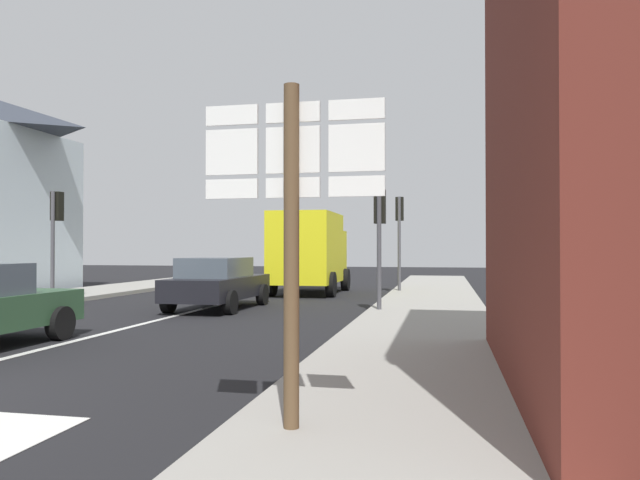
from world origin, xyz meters
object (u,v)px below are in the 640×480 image
at_px(route_sign_post, 292,218).
at_px(traffic_light_near_right, 380,222).
at_px(traffic_light_far_right, 399,222).
at_px(sedan_far, 218,282).
at_px(delivery_truck, 310,251).
at_px(traffic_light_near_left, 56,221).

distance_m(route_sign_post, traffic_light_near_right, 10.54).
bearing_deg(traffic_light_near_right, traffic_light_far_right, 90.00).
xyz_separation_m(sedan_far, traffic_light_near_right, (4.67, -0.33, 1.68)).
height_order(sedan_far, traffic_light_near_right, traffic_light_near_right).
bearing_deg(route_sign_post, delivery_truck, 102.33).
distance_m(sedan_far, traffic_light_far_right, 8.43).
relative_size(traffic_light_near_right, traffic_light_near_left, 0.94).
bearing_deg(sedan_far, traffic_light_near_left, 176.02).
height_order(sedan_far, traffic_light_near_left, traffic_light_near_left).
height_order(traffic_light_near_right, traffic_light_far_right, traffic_light_far_right).
relative_size(route_sign_post, traffic_light_near_right, 0.97).
relative_size(sedan_far, traffic_light_near_left, 1.21).
bearing_deg(traffic_light_near_right, delivery_truck, 117.55).
bearing_deg(traffic_light_near_right, sedan_far, 175.95).
relative_size(delivery_truck, traffic_light_far_right, 1.36).
bearing_deg(traffic_light_near_left, route_sign_post, -46.94).
distance_m(sedan_far, traffic_light_near_left, 5.80).
xyz_separation_m(delivery_truck, traffic_light_near_right, (3.38, -6.48, 0.79)).
height_order(sedan_far, delivery_truck, delivery_truck).
bearing_deg(sedan_far, traffic_light_far_right, 55.31).
xyz_separation_m(sedan_far, traffic_light_near_left, (-5.49, 0.38, 1.83)).
height_order(route_sign_post, traffic_light_near_right, traffic_light_near_right).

